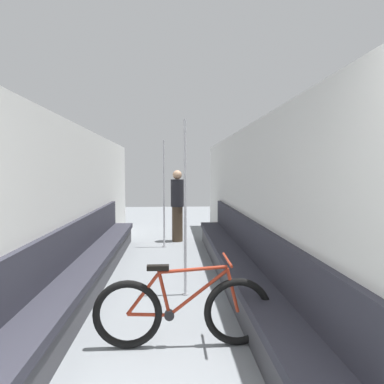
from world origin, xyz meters
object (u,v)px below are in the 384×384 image
Objects in this scene: grab_pole_near at (185,210)px; grab_pole_far at (164,195)px; bench_seat_row_right at (241,268)px; passenger_standing at (177,205)px; bench_seat_row_left at (84,271)px; bicycle at (183,311)px.

grab_pole_near and grab_pole_far have the same top height.
bench_seat_row_right is 2.91× the size of grab_pole_near.
grab_pole_far is 0.71m from passenger_standing.
grab_pole_near is at bearing -83.25° from grab_pole_far.
passenger_standing reaches higher than bench_seat_row_right.
bench_seat_row_left is at bearing 180.00° from bench_seat_row_right.
grab_pole_near is 3.46m from passenger_standing.
grab_pole_near is at bearing 72.66° from bicycle.
bench_seat_row_left is at bearing 173.53° from grab_pole_near.
bench_seat_row_right is at bearing 0.00° from bench_seat_row_left.
grab_pole_near is (-0.76, -0.15, 0.81)m from bench_seat_row_right.
bench_seat_row_left reaches higher than bicycle.
bicycle is at bearing -119.53° from bench_seat_row_right.
bench_seat_row_right is at bearing 46.29° from bicycle.
passenger_standing is (0.29, 0.60, -0.26)m from grab_pole_far.
grab_pole_far is at bearing -0.92° from passenger_standing.
grab_pole_far reaches higher than passenger_standing.
grab_pole_far is 1.39× the size of passenger_standing.
bench_seat_row_right is 2.91× the size of grab_pole_far.
bench_seat_row_left is 1.57m from grab_pole_near.
bench_seat_row_right is 1.12m from grab_pole_near.
grab_pole_near is 1.39× the size of passenger_standing.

